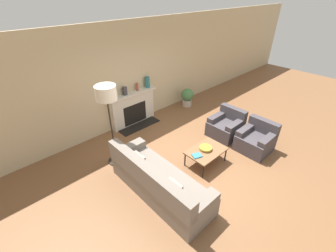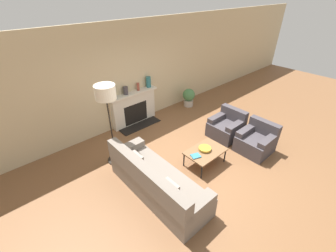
% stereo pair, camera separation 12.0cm
% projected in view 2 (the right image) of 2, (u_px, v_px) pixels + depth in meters
% --- Properties ---
extents(ground_plane, '(18.00, 18.00, 0.00)m').
position_uv_depth(ground_plane, '(196.00, 164.00, 5.33)').
color(ground_plane, brown).
extents(wall_back, '(18.00, 0.06, 2.90)m').
position_uv_depth(wall_back, '(127.00, 76.00, 6.27)').
color(wall_back, '#C6B289').
rests_on(wall_back, ground_plane).
extents(fireplace, '(1.55, 0.59, 1.00)m').
position_uv_depth(fireplace, '(134.00, 108.00, 6.71)').
color(fireplace, beige).
rests_on(fireplace, ground_plane).
extents(couch, '(0.82, 2.29, 0.88)m').
position_uv_depth(couch, '(156.00, 182.00, 4.42)').
color(couch, slate).
rests_on(couch, ground_plane).
extents(armchair_near, '(0.80, 0.77, 0.76)m').
position_uv_depth(armchair_near, '(256.00, 141.00, 5.64)').
color(armchair_near, '#423D42').
rests_on(armchair_near, ground_plane).
extents(armchair_far, '(0.80, 0.77, 0.76)m').
position_uv_depth(armchair_far, '(227.00, 127.00, 6.21)').
color(armchair_far, '#423D42').
rests_on(armchair_far, ground_plane).
extents(coffee_table, '(0.92, 0.62, 0.39)m').
position_uv_depth(coffee_table, '(205.00, 152.00, 5.16)').
color(coffee_table, brown).
rests_on(coffee_table, ground_plane).
extents(bowl, '(0.29, 0.29, 0.06)m').
position_uv_depth(bowl, '(205.00, 148.00, 5.16)').
color(bowl, '#BC8E2D').
rests_on(bowl, coffee_table).
extents(book, '(0.25, 0.22, 0.02)m').
position_uv_depth(book, '(196.00, 156.00, 4.97)').
color(book, teal).
rests_on(book, coffee_table).
extents(floor_lamp, '(0.43, 0.43, 1.93)m').
position_uv_depth(floor_lamp, '(106.00, 99.00, 4.59)').
color(floor_lamp, black).
rests_on(floor_lamp, ground_plane).
extents(mantel_vase_left, '(0.10, 0.10, 0.29)m').
position_uv_depth(mantel_vase_left, '(114.00, 93.00, 6.05)').
color(mantel_vase_left, '#28666B').
rests_on(mantel_vase_left, fireplace).
extents(mantel_vase_center_left, '(0.14, 0.14, 0.22)m').
position_uv_depth(mantel_vase_center_left, '(126.00, 91.00, 6.27)').
color(mantel_vase_center_left, '#3D383D').
rests_on(mantel_vase_center_left, fireplace).
extents(mantel_vase_center_right, '(0.08, 0.08, 0.22)m').
position_uv_depth(mantel_vase_center_right, '(138.00, 87.00, 6.51)').
color(mantel_vase_center_right, brown).
rests_on(mantel_vase_center_right, fireplace).
extents(mantel_vase_right, '(0.15, 0.15, 0.32)m').
position_uv_depth(mantel_vase_right, '(148.00, 82.00, 6.69)').
color(mantel_vase_right, '#28666B').
rests_on(mantel_vase_right, fireplace).
extents(potted_plant, '(0.42, 0.42, 0.62)m').
position_uv_depth(potted_plant, '(189.00, 97.00, 7.76)').
color(potted_plant, '#B2A899').
rests_on(potted_plant, ground_plane).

